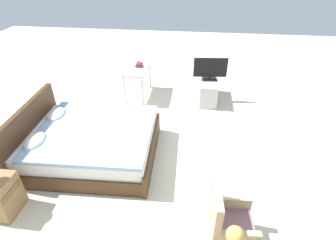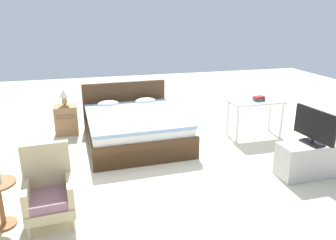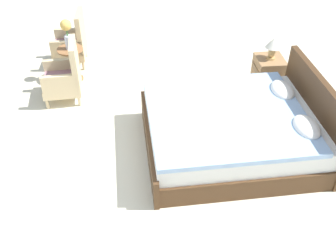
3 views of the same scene
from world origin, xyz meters
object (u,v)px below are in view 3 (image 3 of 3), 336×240
armchair_by_window_right (65,77)px  flower_vase (67,31)px  bed (235,130)px  armchair_by_window_left (72,44)px  nightstand (268,75)px  side_table (72,61)px  table_lamp (273,45)px

armchair_by_window_right → flower_vase: flower_vase is taller
bed → armchair_by_window_left: bearing=-137.4°
nightstand → side_table: bearing=-102.1°
side_table → flower_vase: size_ratio=1.16×
armchair_by_window_right → table_lamp: armchair_by_window_right is taller
armchair_by_window_right → flower_vase: (-0.53, 0.04, 0.47)m
bed → armchair_by_window_left: (-2.43, -2.23, 0.08)m
bed → armchair_by_window_right: bearing=-121.4°
flower_vase → nightstand: (0.64, 2.98, -0.56)m
armchair_by_window_right → nightstand: armchair_by_window_right is taller
bed → nightstand: (-1.25, 0.79, -0.01)m
armchair_by_window_left → nightstand: bearing=68.7°
side_table → table_lamp: table_lamp is taller
flower_vase → table_lamp: 3.05m
bed → nightstand: size_ratio=3.76×
flower_vase → table_lamp: size_ratio=1.45×
armchair_by_window_right → nightstand: bearing=87.9°
armchair_by_window_left → nightstand: (1.18, 3.02, -0.08)m
side_table → flower_vase: bearing=-166.0°
armchair_by_window_left → armchair_by_window_right: 1.07m
armchair_by_window_right → flower_vase: 0.71m
armchair_by_window_left → flower_vase: size_ratio=1.93×
bed → armchair_by_window_left: 3.30m
nightstand → table_lamp: bearing=90.0°
armchair_by_window_right → table_lamp: size_ratio=2.79×
flower_vase → table_lamp: (0.64, 2.98, -0.05)m
flower_vase → bed: bearing=49.1°
armchair_by_window_right → table_lamp: bearing=87.9°
side_table → nightstand: nightstand is taller
bed → flower_vase: 2.95m
flower_vase → table_lamp: flower_vase is taller
side_table → armchair_by_window_left: bearing=-175.7°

